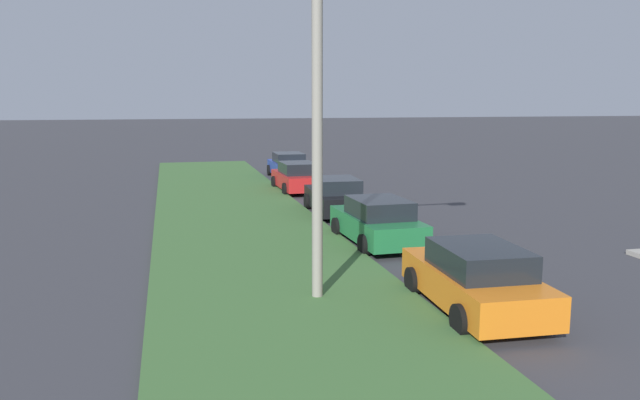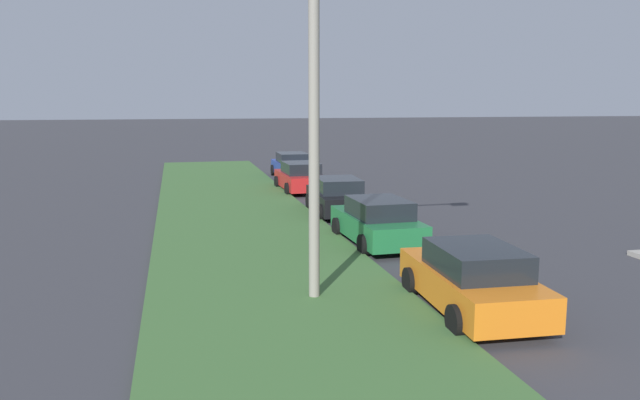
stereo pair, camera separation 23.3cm
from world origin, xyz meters
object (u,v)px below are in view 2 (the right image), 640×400
Objects in this scene: parked_car_black at (337,197)px; streetlight at (330,105)px; parked_car_orange at (472,279)px; parked_car_green at (377,222)px; parked_car_blue at (292,166)px; parked_car_red at (300,177)px.

streetlight is (-10.35, 2.89, 3.67)m from parked_car_black.
parked_car_orange is 0.58× the size of streetlight.
parked_car_green is 1.01× the size of parked_car_blue.
streetlight reaches higher than parked_car_blue.
parked_car_orange and parked_car_green have the same top height.
parked_car_green is 6.81m from streetlight.
parked_car_blue is at bearing -8.38° from streetlight.
parked_car_orange and parked_car_black have the same top height.
parked_car_red and parked_car_blue have the same top height.
parked_car_orange is 1.01× the size of parked_car_green.
streetlight is (-16.80, 2.69, 3.67)m from parked_car_red.
parked_car_orange and parked_car_blue have the same top height.
parked_car_orange and parked_car_red have the same top height.
streetlight is at bearing 64.58° from parked_car_orange.
parked_car_orange is 1.01× the size of parked_car_blue.
parked_car_blue is at bearing -3.32° from parked_car_green.
parked_car_blue is 0.58× the size of streetlight.
parked_car_green is at bearing 178.84° from parked_car_blue.
parked_car_blue is at bearing -7.72° from parked_car_red.
parked_car_black is at bearing -15.62° from streetlight.
parked_car_black is at bearing -2.68° from parked_car_green.
parked_car_green is 11.79m from parked_car_red.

